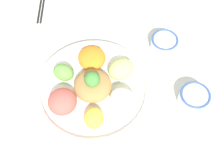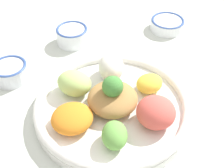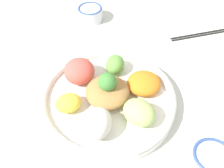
{
  "view_description": "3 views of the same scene",
  "coord_description": "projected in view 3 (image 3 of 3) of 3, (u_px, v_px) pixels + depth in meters",
  "views": [
    {
      "loc": [
        0.35,
        0.2,
        0.81
      ],
      "look_at": [
        -0.03,
        0.02,
        0.05
      ],
      "focal_mm": 50.0,
      "sensor_mm": 36.0,
      "label": 1
    },
    {
      "loc": [
        -0.02,
        -0.49,
        0.51
      ],
      "look_at": [
        0.0,
        0.02,
        0.04
      ],
      "focal_mm": 50.0,
      "sensor_mm": 36.0,
      "label": 2
    },
    {
      "loc": [
        -0.09,
        0.36,
        0.52
      ],
      "look_at": [
        -0.01,
        -0.04,
        0.07
      ],
      "focal_mm": 42.0,
      "sensor_mm": 36.0,
      "label": 3
    }
  ],
  "objects": [
    {
      "name": "ground_plane",
      "position": [
        105.0,
        113.0,
        0.64
      ],
      "size": [
        2.4,
        2.4,
        0.0
      ],
      "primitive_type": "plane",
      "color": "silver"
    },
    {
      "name": "chopsticks_pair_near",
      "position": [
        201.0,
        34.0,
        0.84
      ],
      "size": [
        0.2,
        0.11,
        0.01
      ],
      "rotation": [
        0.0,
        0.0,
        3.6
      ],
      "color": "black",
      "rests_on": "ground_plane"
    },
    {
      "name": "rice_bowl_plain",
      "position": [
        90.0,
        13.0,
        0.88
      ],
      "size": [
        0.08,
        0.08,
        0.05
      ],
      "color": "white",
      "rests_on": "ground_plane"
    },
    {
      "name": "serving_spoon_extra",
      "position": [
        127.0,
        28.0,
        0.87
      ],
      "size": [
        0.1,
        0.1,
        0.01
      ],
      "rotation": [
        0.0,
        0.0,
        5.51
      ],
      "color": "beige",
      "rests_on": "ground_plane"
    },
    {
      "name": "sauce_bowl_red",
      "position": [
        212.0,
        160.0,
        0.53
      ],
      "size": [
        0.08,
        0.08,
        0.04
      ],
      "color": "white",
      "rests_on": "ground_plane"
    },
    {
      "name": "salad_platter",
      "position": [
        108.0,
        96.0,
        0.64
      ],
      "size": [
        0.34,
        0.34,
        0.1
      ],
      "color": "white",
      "rests_on": "ground_plane"
    }
  ]
}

